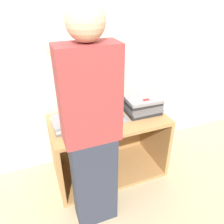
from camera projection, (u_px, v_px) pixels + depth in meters
name	position (u px, v px, depth m)	size (l,w,h in m)	color
ground_plane	(120.00, 190.00, 2.23)	(12.00, 12.00, 0.00)	tan
wall_back	(94.00, 56.00, 2.22)	(8.00, 0.05, 2.40)	beige
cart	(107.00, 143.00, 2.37)	(1.14, 0.61, 0.69)	#A87A47
laptop_open	(106.00, 111.00, 2.17)	(0.34, 0.39, 0.27)	gray
laptop_stack_left	(71.00, 122.00, 2.01)	(0.35, 0.29, 0.08)	slate
laptop_stack_right	(142.00, 105.00, 2.22)	(0.36, 0.29, 0.17)	#232326
person	(91.00, 133.00, 1.57)	(0.40, 0.54, 1.76)	#2D3342
inventory_tag	(146.00, 100.00, 2.12)	(0.06, 0.02, 0.01)	red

